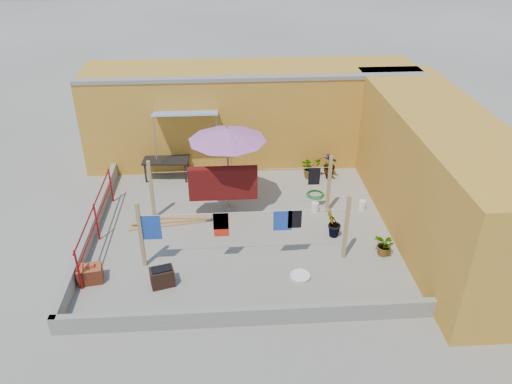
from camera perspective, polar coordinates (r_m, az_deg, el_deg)
ground at (r=13.82m, az=-1.52°, el=-4.34°), size 80.00×80.00×0.00m
wall_back at (r=17.28m, az=-0.60°, el=8.97°), size 11.00×3.27×3.21m
wall_right at (r=14.14m, az=19.97°, el=2.08°), size 2.40×9.00×3.20m
parapet_front at (r=10.89m, az=-0.70°, el=-13.98°), size 8.30×0.16×0.44m
parapet_left at (r=14.18m, az=-18.28°, el=-4.00°), size 0.16×7.30×0.44m
red_railing at (r=13.70m, az=-17.85°, el=-2.70°), size 0.05×4.20×1.10m
clothesline_rig at (r=13.75m, az=-3.45°, el=0.45°), size 5.09×2.35×1.80m
patio_umbrella at (r=13.73m, az=-3.32°, el=6.54°), size 2.51×2.51×2.61m
outdoor_table at (r=16.39m, az=-10.23°, el=3.51°), size 1.52×0.84×0.69m
brick_stack at (r=12.58m, az=-18.44°, el=-8.87°), size 0.62×0.49×0.49m
lumber_pile at (r=14.26m, az=-9.76°, el=-3.28°), size 2.31×0.63×0.14m
brazier at (r=12.03m, az=-10.67°, el=-9.50°), size 0.62×0.49×0.49m
white_basin at (r=12.20m, az=5.06°, el=-9.53°), size 0.50×0.50×0.09m
water_jug_a at (r=14.63m, az=6.75°, el=-1.74°), size 0.22×0.22×0.34m
water_jug_b at (r=14.97m, az=12.05°, el=-1.46°), size 0.21×0.21×0.33m
green_hose at (r=15.51m, az=6.80°, el=-0.25°), size 0.57×0.57×0.08m
plant_back_a at (r=16.41m, az=6.23°, el=2.86°), size 0.84×0.80×0.73m
plant_back_b at (r=16.69m, az=8.37°, el=3.16°), size 0.51×0.51×0.71m
plant_right_a at (r=16.37m, az=8.45°, el=2.90°), size 0.56×0.52×0.87m
plant_right_b at (r=13.49m, az=8.84°, el=-3.64°), size 0.57×0.55×0.80m
plant_right_c at (r=13.12m, az=14.55°, el=-5.91°), size 0.66×0.69×0.61m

